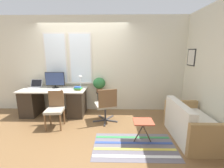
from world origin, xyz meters
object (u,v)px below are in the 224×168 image
at_px(book_stack, 78,88).
at_px(couch_loveseat, 191,126).
at_px(monitor, 55,80).
at_px(potted_plant, 99,84).
at_px(folding_stool, 143,123).
at_px(desk_lamp, 80,80).
at_px(desk_chair_wooden, 55,108).
at_px(mouse, 62,90).
at_px(laptop, 35,86).
at_px(keyboard, 51,90).
at_px(plant_stand, 99,95).
at_px(office_chair_swivel, 106,105).

height_order(book_stack, couch_loveseat, book_stack).
xyz_separation_m(monitor, couch_loveseat, (3.20, -1.28, -0.69)).
relative_size(potted_plant, folding_stool, 0.97).
height_order(desk_lamp, potted_plant, desk_lamp).
xyz_separation_m(desk_chair_wooden, folding_stool, (1.92, -0.59, -0.06)).
distance_m(mouse, desk_lamp, 0.57).
distance_m(couch_loveseat, folding_stool, 1.01).
xyz_separation_m(laptop, potted_plant, (1.78, 0.17, 0.04)).
distance_m(laptop, keyboard, 0.64).
xyz_separation_m(keyboard, folding_stool, (2.21, -1.12, -0.35)).
bearing_deg(couch_loveseat, mouse, 71.99).
height_order(book_stack, desk_chair_wooden, desk_chair_wooden).
bearing_deg(plant_stand, mouse, -153.25).
bearing_deg(office_chair_swivel, keyboard, -28.99).
bearing_deg(office_chair_swivel, monitor, -40.30).
bearing_deg(desk_lamp, monitor, 179.14).
relative_size(laptop, monitor, 0.59).
bearing_deg(laptop, potted_plant, 5.47).
distance_m(plant_stand, potted_plant, 0.34).
height_order(plant_stand, potted_plant, potted_plant).
bearing_deg(laptop, mouse, -19.17).
distance_m(desk_lamp, folding_stool, 2.14).
bearing_deg(keyboard, plant_stand, 20.44).
relative_size(mouse, book_stack, 0.30).
bearing_deg(office_chair_swivel, couch_loveseat, 140.50).
bearing_deg(desk_chair_wooden, keyboard, 113.80).
xyz_separation_m(potted_plant, folding_stool, (0.99, -1.57, -0.43)).
xyz_separation_m(monitor, plant_stand, (1.22, 0.14, -0.49)).
bearing_deg(monitor, laptop, -176.61).
bearing_deg(monitor, plant_stand, 6.42).
bearing_deg(folding_stool, potted_plant, 122.30).
distance_m(monitor, office_chair_swivel, 1.65).
distance_m(book_stack, couch_loveseat, 2.75).
bearing_deg(laptop, desk_lamp, 1.01).
height_order(monitor, potted_plant, monitor).
distance_m(keyboard, desk_lamp, 0.80).
bearing_deg(mouse, folding_stool, -29.87).
distance_m(desk_lamp, potted_plant, 0.55).
distance_m(laptop, monitor, 0.59).
relative_size(laptop, plant_stand, 0.56).
bearing_deg(mouse, potted_plant, 26.75).
bearing_deg(book_stack, office_chair_swivel, -25.03).
bearing_deg(folding_stool, mouse, 150.13).
bearing_deg(couch_loveseat, keyboard, 73.27).
distance_m(desk_lamp, couch_loveseat, 2.87).
xyz_separation_m(desk_lamp, desk_chair_wooden, (-0.42, -0.83, -0.51)).
distance_m(mouse, book_stack, 0.42).
xyz_separation_m(desk_lamp, book_stack, (-0.02, -0.23, -0.19)).
bearing_deg(desk_lamp, office_chair_swivel, -38.18).
bearing_deg(desk_lamp, mouse, -142.89).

